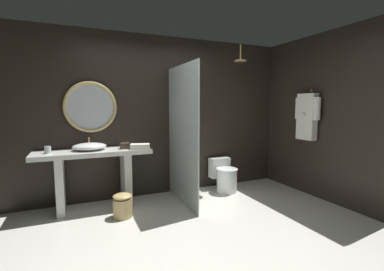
{
  "coord_description": "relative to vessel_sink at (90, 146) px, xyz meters",
  "views": [
    {
      "loc": [
        -1.24,
        -2.45,
        1.49
      ],
      "look_at": [
        0.17,
        0.81,
        1.09
      ],
      "focal_mm": 25.21,
      "sensor_mm": 36.0,
      "label": 1
    }
  ],
  "objects": [
    {
      "name": "tissue_box",
      "position": [
        0.48,
        -0.06,
        -0.01
      ],
      "size": [
        0.12,
        0.13,
        0.09
      ],
      "primitive_type": "cube",
      "color": "#3D3323",
      "rests_on": "vanity_counter"
    },
    {
      "name": "rain_shower_head",
      "position": [
        2.44,
        -0.08,
        1.35
      ],
      "size": [
        0.2,
        0.2,
        0.28
      ],
      "color": "tan"
    },
    {
      "name": "hanging_bathrobe",
      "position": [
        3.28,
        -0.77,
        0.42
      ],
      "size": [
        0.2,
        0.48,
        0.82
      ],
      "color": "tan"
    },
    {
      "name": "vanity_counter",
      "position": [
        0.05,
        -0.02,
        -0.33
      ],
      "size": [
        1.58,
        0.53,
        0.85
      ],
      "color": "silver",
      "rests_on": "ground_plane"
    },
    {
      "name": "shower_glass_panel",
      "position": [
        1.29,
        -0.32,
        0.13
      ],
      "size": [
        0.02,
        1.17,
        2.07
      ],
      "primitive_type": "cube",
      "color": "silver",
      "rests_on": "ground_plane"
    },
    {
      "name": "waste_bin",
      "position": [
        0.36,
        -0.51,
        -0.74
      ],
      "size": [
        0.25,
        0.25,
        0.32
      ],
      "color": "tan",
      "rests_on": "ground_plane"
    },
    {
      "name": "round_wall_mirror",
      "position": [
        0.05,
        0.22,
        0.55
      ],
      "size": [
        0.75,
        0.05,
        0.75
      ],
      "color": "tan"
    },
    {
      "name": "tumbler_cup",
      "position": [
        -0.52,
        -0.05,
        -0.01
      ],
      "size": [
        0.08,
        0.08,
        0.1
      ],
      "primitive_type": "cylinder",
      "color": "silver",
      "rests_on": "vanity_counter"
    },
    {
      "name": "vessel_sink",
      "position": [
        0.0,
        0.0,
        0.0
      ],
      "size": [
        0.46,
        0.38,
        0.17
      ],
      "color": "white",
      "rests_on": "vanity_counter"
    },
    {
      "name": "side_wall_right",
      "position": [
        3.42,
        -0.83,
        0.4
      ],
      "size": [
        0.1,
        2.47,
        2.6
      ],
      "primitive_type": "cube",
      "color": "black",
      "rests_on": "ground_plane"
    },
    {
      "name": "toilet",
      "position": [
        2.17,
        -0.07,
        -0.64
      ],
      "size": [
        0.36,
        0.54,
        0.55
      ],
      "color": "white",
      "rests_on": "ground_plane"
    },
    {
      "name": "back_wall_panel",
      "position": [
        1.07,
        0.31,
        0.4
      ],
      "size": [
        4.8,
        0.1,
        2.6
      ],
      "primitive_type": "cube",
      "color": "black",
      "rests_on": "ground_plane"
    },
    {
      "name": "ground_plane",
      "position": [
        1.07,
        -1.59,
        -0.9
      ],
      "size": [
        5.76,
        5.76,
        0.0
      ],
      "primitive_type": "plane",
      "color": "silver"
    },
    {
      "name": "folded_hand_towel",
      "position": [
        0.68,
        -0.18,
        -0.02
      ],
      "size": [
        0.31,
        0.23,
        0.08
      ],
      "primitive_type": "cube",
      "rotation": [
        0.0,
        0.0,
        -0.28
      ],
      "color": "silver",
      "rests_on": "vanity_counter"
    }
  ]
}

